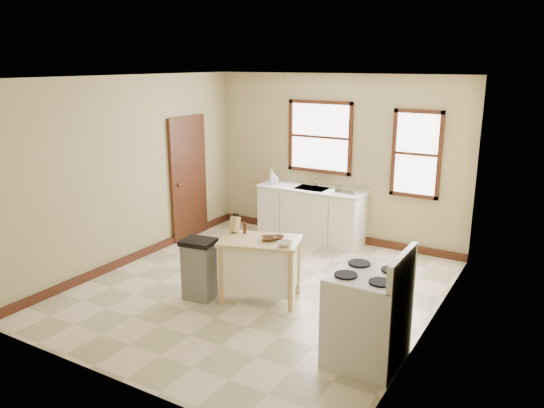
# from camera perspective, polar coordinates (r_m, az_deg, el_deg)

# --- Properties ---
(floor) EXTENTS (5.00, 5.00, 0.00)m
(floor) POSITION_cam_1_polar(r_m,az_deg,el_deg) (7.28, -1.49, -9.12)
(floor) COLOR #F4DDC1
(floor) RESTS_ON ground
(ceiling) EXTENTS (5.00, 5.00, 0.00)m
(ceiling) POSITION_cam_1_polar(r_m,az_deg,el_deg) (6.64, -1.66, 13.49)
(ceiling) COLOR white
(ceiling) RESTS_ON ground
(wall_back) EXTENTS (4.50, 0.04, 2.80)m
(wall_back) POSITION_cam_1_polar(r_m,az_deg,el_deg) (9.00, 6.91, 4.84)
(wall_back) COLOR tan
(wall_back) RESTS_ON ground
(wall_left) EXTENTS (0.04, 5.00, 2.80)m
(wall_left) POSITION_cam_1_polar(r_m,az_deg,el_deg) (8.22, -15.03, 3.45)
(wall_left) COLOR tan
(wall_left) RESTS_ON ground
(wall_right) EXTENTS (0.04, 5.00, 2.80)m
(wall_right) POSITION_cam_1_polar(r_m,az_deg,el_deg) (5.99, 17.04, -0.95)
(wall_right) COLOR tan
(wall_right) RESTS_ON ground
(window_main) EXTENTS (1.17, 0.06, 1.22)m
(window_main) POSITION_cam_1_polar(r_m,az_deg,el_deg) (9.05, 5.18, 7.19)
(window_main) COLOR #391F0F
(window_main) RESTS_ON wall_back
(window_side) EXTENTS (0.77, 0.06, 1.37)m
(window_side) POSITION_cam_1_polar(r_m,az_deg,el_deg) (8.51, 15.28, 5.19)
(window_side) COLOR #391F0F
(window_side) RESTS_ON wall_back
(door_left) EXTENTS (0.06, 0.90, 2.10)m
(door_left) POSITION_cam_1_polar(r_m,az_deg,el_deg) (9.20, -8.98, 2.77)
(door_left) COLOR #391F0F
(door_left) RESTS_ON ground
(baseboard_back) EXTENTS (4.50, 0.04, 0.12)m
(baseboard_back) POSITION_cam_1_polar(r_m,az_deg,el_deg) (9.30, 6.58, -3.33)
(baseboard_back) COLOR #391F0F
(baseboard_back) RESTS_ON ground
(baseboard_left) EXTENTS (0.04, 5.00, 0.12)m
(baseboard_left) POSITION_cam_1_polar(r_m,az_deg,el_deg) (8.56, -14.27, -5.38)
(baseboard_left) COLOR #391F0F
(baseboard_left) RESTS_ON ground
(sink_counter) EXTENTS (1.86, 0.62, 0.92)m
(sink_counter) POSITION_cam_1_polar(r_m,az_deg,el_deg) (9.07, 4.23, -1.11)
(sink_counter) COLOR white
(sink_counter) RESTS_ON ground
(faucet) EXTENTS (0.03, 0.03, 0.22)m
(faucet) POSITION_cam_1_polar(r_m,az_deg,el_deg) (9.09, 4.80, 2.62)
(faucet) COLOR silver
(faucet) RESTS_ON sink_counter
(soap_bottle_a) EXTENTS (0.11, 0.12, 0.25)m
(soap_bottle_a) POSITION_cam_1_polar(r_m,az_deg,el_deg) (9.20, -0.03, 2.94)
(soap_bottle_a) COLOR #B2B2B2
(soap_bottle_a) RESTS_ON sink_counter
(soap_bottle_b) EXTENTS (0.10, 0.10, 0.19)m
(soap_bottle_b) POSITION_cam_1_polar(r_m,az_deg,el_deg) (9.22, 0.30, 2.75)
(soap_bottle_b) COLOR #B2B2B2
(soap_bottle_b) RESTS_ON sink_counter
(dish_rack) EXTENTS (0.37, 0.28, 0.09)m
(dish_rack) POSITION_cam_1_polar(r_m,az_deg,el_deg) (8.69, 8.14, 1.51)
(dish_rack) COLOR silver
(dish_rack) RESTS_ON sink_counter
(kitchen_island) EXTENTS (1.14, 0.91, 0.81)m
(kitchen_island) POSITION_cam_1_polar(r_m,az_deg,el_deg) (6.84, -1.28, -7.05)
(kitchen_island) COLOR #E0AE84
(kitchen_island) RESTS_ON ground
(knife_block) EXTENTS (0.10, 0.10, 0.20)m
(knife_block) POSITION_cam_1_polar(r_m,az_deg,el_deg) (6.96, -4.03, -2.25)
(knife_block) COLOR tan
(knife_block) RESTS_ON kitchen_island
(pepper_grinder) EXTENTS (0.06, 0.06, 0.15)m
(pepper_grinder) POSITION_cam_1_polar(r_m,az_deg,el_deg) (6.91, -2.95, -2.58)
(pepper_grinder) COLOR #421D11
(pepper_grinder) RESTS_ON kitchen_island
(bowl_a) EXTENTS (0.26, 0.26, 0.05)m
(bowl_a) POSITION_cam_1_polar(r_m,az_deg,el_deg) (6.66, -0.40, -3.74)
(bowl_a) COLOR brown
(bowl_a) RESTS_ON kitchen_island
(bowl_b) EXTENTS (0.22, 0.22, 0.04)m
(bowl_b) POSITION_cam_1_polar(r_m,az_deg,el_deg) (6.71, 0.63, -3.62)
(bowl_b) COLOR brown
(bowl_b) RESTS_ON kitchen_island
(bowl_c) EXTENTS (0.23, 0.23, 0.06)m
(bowl_c) POSITION_cam_1_polar(r_m,az_deg,el_deg) (6.46, 1.40, -4.31)
(bowl_c) COLOR silver
(bowl_c) RESTS_ON kitchen_island
(trash_bin) EXTENTS (0.46, 0.40, 0.80)m
(trash_bin) POSITION_cam_1_polar(r_m,az_deg,el_deg) (6.94, -7.85, -6.95)
(trash_bin) COLOR slate
(trash_bin) RESTS_ON ground
(gas_stove) EXTENTS (0.77, 0.78, 1.23)m
(gas_stove) POSITION_cam_1_polar(r_m,az_deg,el_deg) (5.51, 10.27, -10.67)
(gas_stove) COLOR silver
(gas_stove) RESTS_ON ground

